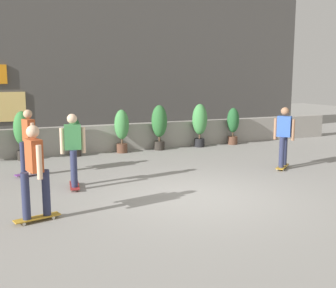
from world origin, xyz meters
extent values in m
plane|color=gray|center=(0.00, 0.00, 0.00)|extent=(48.00, 48.00, 0.00)
cube|color=gray|center=(0.00, 6.00, 0.45)|extent=(18.00, 0.40, 0.90)
cube|color=#4C4947|center=(0.00, 10.00, 3.25)|extent=(20.00, 2.00, 6.50)
cylinder|color=#2D2823|center=(-3.04, 5.55, 0.15)|extent=(0.36, 0.36, 0.30)
cylinder|color=brown|center=(-3.04, 5.55, 0.38)|extent=(0.06, 0.06, 0.15)
ellipsoid|color=#387F3D|center=(-3.04, 5.55, 0.97)|extent=(0.51, 0.51, 1.04)
cylinder|color=#2D2823|center=(-1.46, 5.55, 0.15)|extent=(0.36, 0.36, 0.30)
cylinder|color=brown|center=(-1.46, 5.55, 0.38)|extent=(0.06, 0.06, 0.15)
ellipsoid|color=#235B2D|center=(-1.46, 5.55, 0.84)|extent=(0.38, 0.38, 0.77)
cylinder|color=brown|center=(0.09, 5.55, 0.15)|extent=(0.36, 0.36, 0.30)
cylinder|color=brown|center=(0.09, 5.55, 0.38)|extent=(0.06, 0.06, 0.15)
ellipsoid|color=#428C47|center=(0.09, 5.55, 0.94)|extent=(0.48, 0.48, 0.99)
cylinder|color=#2D2823|center=(1.44, 5.55, 0.15)|extent=(0.36, 0.36, 0.30)
cylinder|color=brown|center=(1.44, 5.55, 0.38)|extent=(0.06, 0.06, 0.15)
ellipsoid|color=#2D6B33|center=(1.44, 5.55, 1.00)|extent=(0.54, 0.54, 1.10)
cylinder|color=black|center=(3.01, 5.55, 0.15)|extent=(0.36, 0.36, 0.30)
cylinder|color=brown|center=(3.01, 5.55, 0.38)|extent=(0.06, 0.06, 0.15)
ellipsoid|color=#428C47|center=(3.01, 5.55, 1.00)|extent=(0.54, 0.54, 1.10)
cylinder|color=brown|center=(4.41, 5.55, 0.15)|extent=(0.36, 0.36, 0.30)
cylinder|color=brown|center=(4.41, 5.55, 0.38)|extent=(0.06, 0.06, 0.15)
ellipsoid|color=#235B2D|center=(4.41, 5.55, 0.91)|extent=(0.45, 0.45, 0.92)
cube|color=maroon|center=(-2.24, 1.68, 0.07)|extent=(0.32, 0.82, 0.02)
cylinder|color=silver|center=(-2.28, 1.95, 0.03)|extent=(0.04, 0.06, 0.06)
cylinder|color=silver|center=(-2.12, 1.93, 0.03)|extent=(0.04, 0.06, 0.06)
cylinder|color=silver|center=(-2.36, 1.44, 0.03)|extent=(0.04, 0.06, 0.06)
cylinder|color=silver|center=(-2.20, 1.41, 0.03)|extent=(0.04, 0.06, 0.06)
cylinder|color=#282D4C|center=(-2.22, 1.86, 0.49)|extent=(0.14, 0.14, 0.82)
cylinder|color=#282D4C|center=(-2.27, 1.50, 0.49)|extent=(0.14, 0.14, 0.82)
cube|color=#3F8C4C|center=(-2.24, 1.68, 1.18)|extent=(0.39, 0.25, 0.56)
sphere|color=beige|center=(-2.24, 1.68, 1.59)|extent=(0.22, 0.22, 0.22)
cylinder|color=beige|center=(-2.47, 1.72, 1.10)|extent=(0.09, 0.09, 0.58)
cylinder|color=beige|center=(-2.01, 1.65, 1.10)|extent=(0.09, 0.09, 0.58)
cube|color=#72338C|center=(-3.03, 3.32, 0.07)|extent=(0.82, 0.44, 0.02)
cylinder|color=silver|center=(-3.26, 3.16, 0.03)|extent=(0.06, 0.05, 0.06)
cylinder|color=silver|center=(-3.31, 3.31, 0.03)|extent=(0.06, 0.05, 0.06)
cylinder|color=silver|center=(-2.76, 3.32, 0.03)|extent=(0.06, 0.05, 0.06)
cylinder|color=silver|center=(-2.81, 3.48, 0.03)|extent=(0.06, 0.05, 0.06)
cylinder|color=#282D4C|center=(-3.21, 3.26, 0.49)|extent=(0.14, 0.14, 0.82)
cylinder|color=#282D4C|center=(-2.86, 3.37, 0.49)|extent=(0.14, 0.14, 0.82)
cube|color=#B24C26|center=(-3.03, 3.32, 1.18)|extent=(0.30, 0.40, 0.56)
sphere|color=tan|center=(-3.03, 3.32, 1.59)|extent=(0.22, 0.22, 0.22)
cylinder|color=tan|center=(-2.96, 3.09, 1.10)|extent=(0.09, 0.09, 0.58)
cylinder|color=tan|center=(-3.11, 3.54, 1.10)|extent=(0.09, 0.09, 0.58)
cube|color=#BF8C26|center=(3.41, 1.42, 0.07)|extent=(0.75, 0.66, 0.02)
cylinder|color=silver|center=(3.56, 1.64, 0.03)|extent=(0.06, 0.06, 0.06)
cylinder|color=silver|center=(3.66, 1.52, 0.03)|extent=(0.06, 0.06, 0.06)
cylinder|color=silver|center=(3.15, 1.32, 0.03)|extent=(0.06, 0.06, 0.06)
cylinder|color=silver|center=(3.25, 1.19, 0.03)|extent=(0.06, 0.06, 0.06)
cylinder|color=#282D4C|center=(3.55, 1.53, 0.49)|extent=(0.14, 0.14, 0.82)
cylinder|color=#282D4C|center=(3.27, 1.30, 0.49)|extent=(0.14, 0.14, 0.82)
cube|color=#3359B2|center=(3.41, 1.42, 1.18)|extent=(0.38, 0.41, 0.56)
sphere|color=#9E7051|center=(3.41, 1.42, 1.59)|extent=(0.22, 0.22, 0.22)
cylinder|color=#9E7051|center=(3.26, 1.60, 1.10)|extent=(0.09, 0.09, 0.58)
cylinder|color=#9E7051|center=(3.55, 1.23, 1.10)|extent=(0.09, 0.09, 0.58)
cube|color=#BF8C26|center=(-3.26, -0.25, 0.07)|extent=(0.82, 0.39, 0.02)
cylinder|color=silver|center=(-3.49, -0.39, 0.03)|extent=(0.06, 0.04, 0.06)
cylinder|color=silver|center=(-3.53, -0.24, 0.03)|extent=(0.06, 0.04, 0.06)
cylinder|color=silver|center=(-2.99, -0.26, 0.03)|extent=(0.06, 0.04, 0.06)
cylinder|color=silver|center=(-3.03, -0.11, 0.03)|extent=(0.06, 0.04, 0.06)
cylinder|color=#282D4C|center=(-3.43, -0.29, 0.49)|extent=(0.14, 0.14, 0.82)
cylinder|color=#282D4C|center=(-3.09, -0.21, 0.49)|extent=(0.14, 0.14, 0.82)
cube|color=#B24C26|center=(-3.26, -0.25, 1.18)|extent=(0.28, 0.40, 0.56)
sphere|color=beige|center=(-3.26, -0.25, 1.59)|extent=(0.22, 0.22, 0.22)
cylinder|color=beige|center=(-3.20, -0.48, 1.10)|extent=(0.09, 0.09, 0.58)
cylinder|color=beige|center=(-3.32, -0.02, 1.10)|extent=(0.09, 0.09, 0.58)
camera|label=1|loc=(-3.92, -7.50, 2.50)|focal=44.08mm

